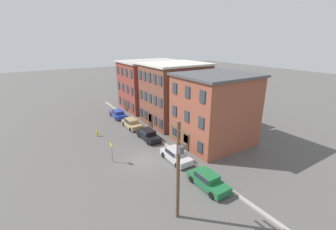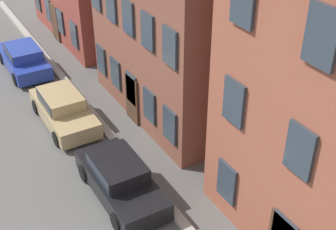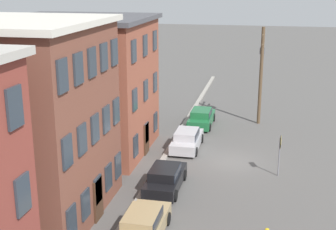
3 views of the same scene
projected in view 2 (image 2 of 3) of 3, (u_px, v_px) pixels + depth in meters
The scene contains 3 objects.
car_blue at pixel (24, 58), 24.81m from camera, with size 4.40×1.92×1.43m.
car_tan at pixel (63, 108), 20.57m from camera, with size 4.40×1.92×1.43m.
car_black at pixel (120, 178), 16.61m from camera, with size 4.40×1.92×1.43m.
Camera 2 is at (6.77, -1.55, 11.61)m, focal length 50.00 mm.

